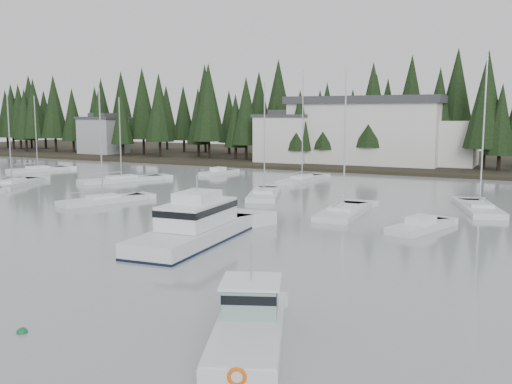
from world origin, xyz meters
TOP-DOWN VIEW (x-y plane):
  - far_shore_land at (0.00, 97.00)m, footprint 240.00×54.00m
  - conifer_treeline at (0.00, 86.00)m, footprint 200.00×22.00m
  - house_west at (-18.00, 79.00)m, footprint 9.54×7.42m
  - house_far_west at (-60.00, 81.00)m, footprint 8.48×7.42m
  - harbor_inn at (-2.96, 82.34)m, footprint 29.50×11.50m
  - cabin_cruiser_center at (0.70, 21.93)m, footprint 4.79×12.44m
  - lobster_boat_teal at (11.86, 8.46)m, footprint 5.09×7.64m
  - sailboat_0 at (-16.60, 32.25)m, footprint 5.26×8.94m
  - sailboat_3 at (-46.70, 51.60)m, footprint 5.42×9.07m
  - sailboat_4 at (-35.22, 37.28)m, footprint 6.33×10.92m
  - sailboat_5 at (16.57, 43.68)m, footprint 5.30×9.21m
  - sailboat_7 at (-26.63, 46.89)m, footprint 6.92×11.01m
  - sailboat_8 at (-6.10, 57.50)m, footprint 3.13×9.90m
  - sailboat_9 at (6.32, 36.58)m, footprint 3.60×9.26m
  - sailboat_10 at (-4.43, 43.11)m, footprint 6.07×9.84m
  - runabout_1 at (13.53, 32.91)m, footprint 4.10×7.05m
  - runabout_3 at (-20.04, 59.96)m, footprint 2.88×6.64m
  - mooring_buoy_green at (3.47, 5.18)m, footprint 0.43×0.43m
  - mooring_buoy_dark at (12.03, 7.49)m, footprint 0.35×0.35m

SIDE VIEW (x-z plane):
  - far_shore_land at x=0.00m, z-range -0.50..0.50m
  - conifer_treeline at x=0.00m, z-range -10.00..10.00m
  - mooring_buoy_green at x=3.47m, z-range -0.22..0.22m
  - mooring_buoy_dark at x=12.03m, z-range -0.18..0.18m
  - sailboat_4 at x=-35.22m, z-range -5.59..5.69m
  - sailboat_7 at x=-26.63m, z-range -5.53..5.63m
  - sailboat_3 at x=-46.70m, z-range -5.84..5.96m
  - sailboat_10 at x=-4.43m, z-range -6.16..6.28m
  - sailboat_9 at x=6.32m, z-range -6.43..6.56m
  - sailboat_0 at x=-16.60m, z-range -5.73..5.86m
  - sailboat_5 at x=16.57m, z-range -7.06..7.22m
  - sailboat_8 at x=-6.10m, z-range -7.18..7.35m
  - runabout_1 at x=13.53m, z-range -0.58..0.84m
  - runabout_3 at x=-20.04m, z-range -0.58..0.84m
  - lobster_boat_teal at x=11.86m, z-range -1.53..2.49m
  - cabin_cruiser_center at x=0.70m, z-range -1.83..3.40m
  - house_far_west at x=-60.00m, z-range 0.28..8.53m
  - house_west at x=-18.00m, z-range 0.28..9.03m
  - harbor_inn at x=-2.96m, z-range 0.33..11.23m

